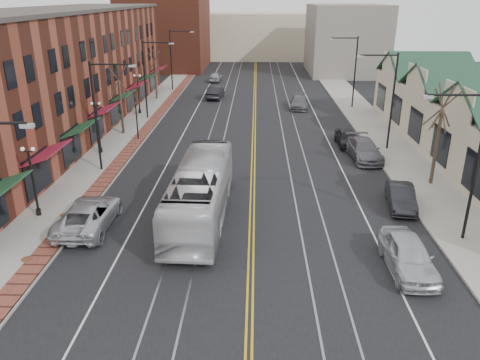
# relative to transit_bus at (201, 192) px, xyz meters

# --- Properties ---
(ground) EXTENTS (160.00, 160.00, 0.00)m
(ground) POSITION_rel_transit_bus_xyz_m (3.04, -8.31, -1.68)
(ground) COLOR black
(ground) RESTS_ON ground
(sidewalk_left) EXTENTS (4.00, 120.00, 0.15)m
(sidewalk_left) POSITION_rel_transit_bus_xyz_m (-8.96, 11.69, -1.61)
(sidewalk_left) COLOR gray
(sidewalk_left) RESTS_ON ground
(sidewalk_right) EXTENTS (4.00, 120.00, 0.15)m
(sidewalk_right) POSITION_rel_transit_bus_xyz_m (15.04, 11.69, -1.61)
(sidewalk_right) COLOR gray
(sidewalk_right) RESTS_ON ground
(building_left) EXTENTS (10.00, 50.00, 11.00)m
(building_left) POSITION_rel_transit_bus_xyz_m (-15.96, 18.69, 3.82)
(building_left) COLOR brown
(building_left) RESTS_ON ground
(building_right) EXTENTS (8.00, 36.00, 4.60)m
(building_right) POSITION_rel_transit_bus_xyz_m (21.04, 11.69, 0.62)
(building_right) COLOR #C5B798
(building_right) RESTS_ON ground
(backdrop_left) EXTENTS (14.00, 18.00, 14.00)m
(backdrop_left) POSITION_rel_transit_bus_xyz_m (-12.96, 61.69, 5.32)
(backdrop_left) COLOR brown
(backdrop_left) RESTS_ON ground
(backdrop_mid) EXTENTS (22.00, 14.00, 9.00)m
(backdrop_mid) POSITION_rel_transit_bus_xyz_m (3.04, 76.69, 2.82)
(backdrop_mid) COLOR #C5B798
(backdrop_mid) RESTS_ON ground
(backdrop_right) EXTENTS (12.00, 16.00, 11.00)m
(backdrop_right) POSITION_rel_transit_bus_xyz_m (18.04, 56.69, 3.82)
(backdrop_right) COLOR slate
(backdrop_right) RESTS_ON ground
(streetlight_l_1) EXTENTS (3.33, 0.25, 8.00)m
(streetlight_l_1) POSITION_rel_transit_bus_xyz_m (-8.01, 7.69, 3.35)
(streetlight_l_1) COLOR black
(streetlight_l_1) RESTS_ON sidewalk_left
(streetlight_l_2) EXTENTS (3.33, 0.25, 8.00)m
(streetlight_l_2) POSITION_rel_transit_bus_xyz_m (-8.01, 23.69, 3.35)
(streetlight_l_2) COLOR black
(streetlight_l_2) RESTS_ON sidewalk_left
(streetlight_l_3) EXTENTS (3.33, 0.25, 8.00)m
(streetlight_l_3) POSITION_rel_transit_bus_xyz_m (-8.01, 39.69, 3.35)
(streetlight_l_3) COLOR black
(streetlight_l_3) RESTS_ON sidewalk_left
(streetlight_r_0) EXTENTS (3.33, 0.25, 8.00)m
(streetlight_r_0) POSITION_rel_transit_bus_xyz_m (14.09, -2.31, 3.35)
(streetlight_r_0) COLOR black
(streetlight_r_0) RESTS_ON sidewalk_right
(streetlight_r_1) EXTENTS (3.33, 0.25, 8.00)m
(streetlight_r_1) POSITION_rel_transit_bus_xyz_m (14.09, 13.69, 3.35)
(streetlight_r_1) COLOR black
(streetlight_r_1) RESTS_ON sidewalk_right
(streetlight_r_2) EXTENTS (3.33, 0.25, 8.00)m
(streetlight_r_2) POSITION_rel_transit_bus_xyz_m (14.09, 29.69, 3.35)
(streetlight_r_2) COLOR black
(streetlight_r_2) RESTS_ON sidewalk_right
(lamppost_l_1) EXTENTS (0.84, 0.28, 4.27)m
(lamppost_l_1) POSITION_rel_transit_bus_xyz_m (-9.76, -0.31, 0.52)
(lamppost_l_1) COLOR black
(lamppost_l_1) RESTS_ON sidewalk_left
(lamppost_l_2) EXTENTS (0.84, 0.28, 4.27)m
(lamppost_l_2) POSITION_rel_transit_bus_xyz_m (-9.76, 11.69, 0.52)
(lamppost_l_2) COLOR black
(lamppost_l_2) RESTS_ON sidewalk_left
(lamppost_l_3) EXTENTS (0.84, 0.28, 4.27)m
(lamppost_l_3) POSITION_rel_transit_bus_xyz_m (-9.76, 25.69, 0.52)
(lamppost_l_3) COLOR black
(lamppost_l_3) RESTS_ON sidewalk_left
(tree_left_near) EXTENTS (1.78, 1.37, 6.48)m
(tree_left_near) POSITION_rel_transit_bus_xyz_m (-9.46, 17.69, 1.83)
(tree_left_near) COLOR #382B21
(tree_left_near) RESTS_ON sidewalk_left
(tree_left_far) EXTENTS (1.66, 1.28, 6.02)m
(tree_left_far) POSITION_rel_transit_bus_xyz_m (-9.46, 33.69, 1.60)
(tree_left_far) COLOR #382B21
(tree_left_far) RESTS_ON sidewalk_left
(tree_right_mid) EXTENTS (1.90, 1.46, 6.93)m
(tree_right_mid) POSITION_rel_transit_bus_xyz_m (15.54, 5.69, 2.07)
(tree_right_mid) COLOR #382B21
(tree_right_mid) RESTS_ON sidewalk_right
(manhole_mid) EXTENTS (0.60, 0.60, 0.02)m
(manhole_mid) POSITION_rel_transit_bus_xyz_m (-8.16, -5.31, -1.52)
(manhole_mid) COLOR #592D19
(manhole_mid) RESTS_ON sidewalk_left
(manhole_far) EXTENTS (0.60, 0.60, 0.02)m
(manhole_far) POSITION_rel_transit_bus_xyz_m (-8.16, -0.31, -1.52)
(manhole_far) COLOR #592D19
(manhole_far) RESTS_ON sidewalk_left
(traffic_signal) EXTENTS (0.18, 0.15, 3.80)m
(traffic_signal) POSITION_rel_transit_bus_xyz_m (-7.56, 15.69, 0.67)
(traffic_signal) COLOR black
(traffic_signal) RESTS_ON sidewalk_left
(transit_bus) EXTENTS (3.13, 12.13, 3.36)m
(transit_bus) POSITION_rel_transit_bus_xyz_m (0.00, 0.00, 0.00)
(transit_bus) COLOR silver
(transit_bus) RESTS_ON ground
(parked_suv) EXTENTS (2.74, 5.86, 1.62)m
(parked_suv) POSITION_rel_transit_bus_xyz_m (-6.26, -1.52, -0.87)
(parked_suv) COLOR #B8BAC0
(parked_suv) RESTS_ON ground
(parked_car_a) EXTENTS (2.05, 4.91, 1.66)m
(parked_car_a) POSITION_rel_transit_bus_xyz_m (10.60, -5.41, -0.85)
(parked_car_a) COLOR silver
(parked_car_a) RESTS_ON ground
(parked_car_b) EXTENTS (2.04, 4.41, 1.40)m
(parked_car_b) POSITION_rel_transit_bus_xyz_m (12.34, 1.88, -0.98)
(parked_car_b) COLOR #222228
(parked_car_b) RESTS_ON ground
(parked_car_c) EXTENTS (2.50, 5.55, 1.58)m
(parked_car_c) POSITION_rel_transit_bus_xyz_m (12.00, 11.19, -0.89)
(parked_car_c) COLOR slate
(parked_car_c) RESTS_ON ground
(parked_car_d) EXTENTS (1.77, 4.25, 1.44)m
(parked_car_d) POSITION_rel_transit_bus_xyz_m (11.26, 14.78, -0.96)
(parked_car_d) COLOR black
(parked_car_d) RESTS_ON ground
(distant_car_left) EXTENTS (2.07, 4.88, 1.57)m
(distant_car_left) POSITION_rel_transit_bus_xyz_m (-2.03, 34.59, -0.90)
(distant_car_left) COLOR black
(distant_car_left) RESTS_ON ground
(distant_car_right) EXTENTS (2.50, 5.14, 1.44)m
(distant_car_right) POSITION_rel_transit_bus_xyz_m (8.29, 29.43, -0.96)
(distant_car_right) COLOR #59595F
(distant_car_right) RESTS_ON ground
(distant_car_far) EXTENTS (2.03, 4.32, 1.43)m
(distant_car_far) POSITION_rel_transit_bus_xyz_m (-3.02, 47.21, -0.97)
(distant_car_far) COLOR #9D9EA4
(distant_car_far) RESTS_ON ground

